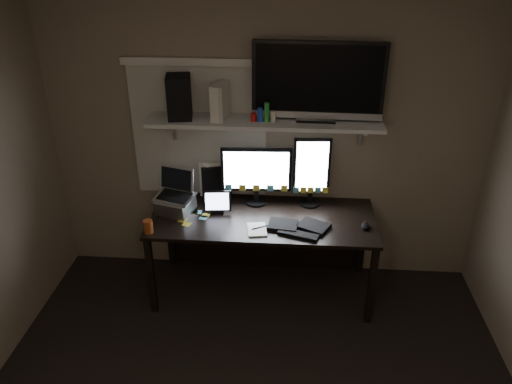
# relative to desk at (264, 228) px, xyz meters

# --- Properties ---
(ceiling) EXTENTS (3.60, 3.60, 0.00)m
(ceiling) POSITION_rel_desk_xyz_m (0.00, -1.55, 1.95)
(ceiling) COLOR silver
(ceiling) RESTS_ON back_wall
(back_wall) EXTENTS (3.60, 0.00, 3.60)m
(back_wall) POSITION_rel_desk_xyz_m (0.00, 0.25, 0.70)
(back_wall) COLOR #7A6957
(back_wall) RESTS_ON floor
(window_blinds) EXTENTS (1.10, 0.02, 1.10)m
(window_blinds) POSITION_rel_desk_xyz_m (-0.55, 0.24, 0.75)
(window_blinds) COLOR beige
(window_blinds) RESTS_ON back_wall
(desk) EXTENTS (1.80, 0.75, 0.73)m
(desk) POSITION_rel_desk_xyz_m (0.00, 0.00, 0.00)
(desk) COLOR black
(desk) RESTS_ON floor
(wall_shelf) EXTENTS (1.80, 0.35, 0.03)m
(wall_shelf) POSITION_rel_desk_xyz_m (0.00, 0.08, 0.91)
(wall_shelf) COLOR #BBBBB6
(wall_shelf) RESTS_ON back_wall
(monitor_landscape) EXTENTS (0.58, 0.08, 0.51)m
(monitor_landscape) POSITION_rel_desk_xyz_m (-0.07, 0.11, 0.43)
(monitor_landscape) COLOR black
(monitor_landscape) RESTS_ON desk
(monitor_portrait) EXTENTS (0.30, 0.08, 0.60)m
(monitor_portrait) POSITION_rel_desk_xyz_m (0.38, 0.12, 0.48)
(monitor_portrait) COLOR black
(monitor_portrait) RESTS_ON desk
(keyboard) EXTENTS (0.50, 0.32, 0.03)m
(keyboard) POSITION_rel_desk_xyz_m (0.28, -0.26, 0.19)
(keyboard) COLOR black
(keyboard) RESTS_ON desk
(mouse) EXTENTS (0.08, 0.11, 0.04)m
(mouse) POSITION_rel_desk_xyz_m (0.80, -0.23, 0.20)
(mouse) COLOR black
(mouse) RESTS_ON desk
(notepad) EXTENTS (0.17, 0.22, 0.01)m
(notepad) POSITION_rel_desk_xyz_m (-0.03, -0.33, 0.18)
(notepad) COLOR white
(notepad) RESTS_ON desk
(tablet) EXTENTS (0.23, 0.12, 0.20)m
(tablet) POSITION_rel_desk_xyz_m (-0.37, -0.08, 0.28)
(tablet) COLOR black
(tablet) RESTS_ON desk
(file_sorter) EXTENTS (0.27, 0.18, 0.31)m
(file_sorter) POSITION_rel_desk_xyz_m (-0.42, 0.20, 0.33)
(file_sorter) COLOR black
(file_sorter) RESTS_ON desk
(laptop) EXTENTS (0.37, 0.33, 0.35)m
(laptop) POSITION_rel_desk_xyz_m (-0.71, -0.10, 0.35)
(laptop) COLOR silver
(laptop) RESTS_ON desk
(cup) EXTENTS (0.09, 0.09, 0.11)m
(cup) POSITION_rel_desk_xyz_m (-0.85, -0.42, 0.23)
(cup) COLOR brown
(cup) RESTS_ON desk
(sticky_notes) EXTENTS (0.30, 0.25, 0.00)m
(sticky_notes) POSITION_rel_desk_xyz_m (-0.59, -0.18, 0.18)
(sticky_notes) COLOR yellow
(sticky_notes) RESTS_ON desk
(tv) EXTENTS (0.99, 0.21, 0.59)m
(tv) POSITION_rel_desk_xyz_m (0.39, 0.11, 1.22)
(tv) COLOR black
(tv) RESTS_ON wall_shelf
(game_console) EXTENTS (0.13, 0.24, 0.27)m
(game_console) POSITION_rel_desk_xyz_m (-0.34, 0.09, 1.06)
(game_console) COLOR beige
(game_console) RESTS_ON wall_shelf
(speaker) EXTENTS (0.21, 0.25, 0.33)m
(speaker) POSITION_rel_desk_xyz_m (-0.66, 0.08, 1.09)
(speaker) COLOR black
(speaker) RESTS_ON wall_shelf
(bottles) EXTENTS (0.25, 0.09, 0.15)m
(bottles) POSITION_rel_desk_xyz_m (-0.01, 0.04, 1.00)
(bottles) COLOR #A50F0C
(bottles) RESTS_ON wall_shelf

